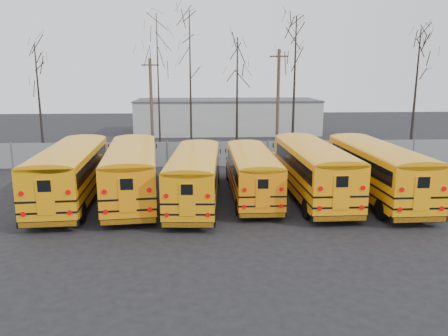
{
  "coord_description": "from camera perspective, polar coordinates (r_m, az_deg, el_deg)",
  "views": [
    {
      "loc": [
        -1.47,
        -22.15,
        7.27
      ],
      "look_at": [
        0.02,
        3.88,
        1.6
      ],
      "focal_mm": 35.0,
      "sensor_mm": 36.0,
      "label": 1
    }
  ],
  "objects": [
    {
      "name": "tree_6",
      "position": [
        41.66,
        23.69,
        8.78
      ],
      "size": [
        0.26,
        0.26,
        10.95
      ],
      "primitive_type": "cone",
      "color": "black",
      "rests_on": "ground"
    },
    {
      "name": "ground",
      "position": [
        23.36,
        0.49,
        -5.87
      ],
      "size": [
        120.0,
        120.0,
        0.0
      ],
      "primitive_type": "plane",
      "color": "black",
      "rests_on": "ground"
    },
    {
      "name": "tree_1",
      "position": [
        40.49,
        -22.96,
        7.83
      ],
      "size": [
        0.26,
        0.26,
        9.62
      ],
      "primitive_type": "cone",
      "color": "black",
      "rests_on": "ground"
    },
    {
      "name": "tree_3",
      "position": [
        37.16,
        -4.4,
        10.48
      ],
      "size": [
        0.26,
        0.26,
        12.27
      ],
      "primitive_type": "cone",
      "color": "black",
      "rests_on": "ground"
    },
    {
      "name": "bus_f",
      "position": [
        27.0,
        19.25,
        0.21
      ],
      "size": [
        2.92,
        11.94,
        3.33
      ],
      "rotation": [
        0.0,
        0.0,
        0.02
      ],
      "color": "black",
      "rests_on": "ground"
    },
    {
      "name": "utility_pole_right",
      "position": [
        40.64,
        7.05,
        8.72
      ],
      "size": [
        1.66,
        0.48,
        9.38
      ],
      "rotation": [
        0.0,
        0.0,
        -0.22
      ],
      "color": "#4D3A2B",
      "rests_on": "ground"
    },
    {
      "name": "tree_4",
      "position": [
        36.28,
        1.72,
        8.74
      ],
      "size": [
        0.26,
        0.26,
        10.08
      ],
      "primitive_type": "cone",
      "color": "black",
      "rests_on": "ground"
    },
    {
      "name": "bus_c",
      "position": [
        24.59,
        -3.83,
        -0.6
      ],
      "size": [
        3.23,
        11.16,
        3.09
      ],
      "rotation": [
        0.0,
        0.0,
        -0.06
      ],
      "color": "black",
      "rests_on": "ground"
    },
    {
      "name": "bus_b",
      "position": [
        25.71,
        -11.93,
        0.02
      ],
      "size": [
        3.91,
        12.0,
        3.3
      ],
      "rotation": [
        0.0,
        0.0,
        0.1
      ],
      "color": "black",
      "rests_on": "ground"
    },
    {
      "name": "fence",
      "position": [
        34.75,
        -0.81,
        1.87
      ],
      "size": [
        40.0,
        0.04,
        2.0
      ],
      "primitive_type": "cube",
      "color": "gray",
      "rests_on": "ground"
    },
    {
      "name": "bus_a",
      "position": [
        26.31,
        -19.35,
        -0.1
      ],
      "size": [
        3.44,
        12.05,
        3.33
      ],
      "rotation": [
        0.0,
        0.0,
        0.06
      ],
      "color": "black",
      "rests_on": "ground"
    },
    {
      "name": "bus_d",
      "position": [
        25.77,
        3.64,
        -0.2
      ],
      "size": [
        2.42,
        10.48,
        2.93
      ],
      "rotation": [
        0.0,
        0.0,
        -0.0
      ],
      "color": "black",
      "rests_on": "ground"
    },
    {
      "name": "utility_pole_left",
      "position": [
        39.21,
        -9.45,
        7.89
      ],
      "size": [
        1.52,
        0.3,
        8.53
      ],
      "rotation": [
        0.0,
        0.0,
        0.13
      ],
      "color": "brown",
      "rests_on": "ground"
    },
    {
      "name": "distant_building",
      "position": [
        54.52,
        0.39,
        6.73
      ],
      "size": [
        22.0,
        8.0,
        4.0
      ],
      "primitive_type": "cube",
      "color": "#B3B2AD",
      "rests_on": "ground"
    },
    {
      "name": "tree_5",
      "position": [
        38.71,
        9.15,
        10.22
      ],
      "size": [
        0.26,
        0.26,
        11.98
      ],
      "primitive_type": "cone",
      "color": "black",
      "rests_on": "ground"
    },
    {
      "name": "tree_2",
      "position": [
        37.71,
        -8.56,
        10.26
      ],
      "size": [
        0.26,
        0.26,
        12.07
      ],
      "primitive_type": "cone",
      "color": "black",
      "rests_on": "ground"
    },
    {
      "name": "bus_e",
      "position": [
        26.17,
        11.43,
        0.29
      ],
      "size": [
        2.86,
        11.92,
        3.33
      ],
      "rotation": [
        0.0,
        0.0,
        0.01
      ],
      "color": "black",
      "rests_on": "ground"
    }
  ]
}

